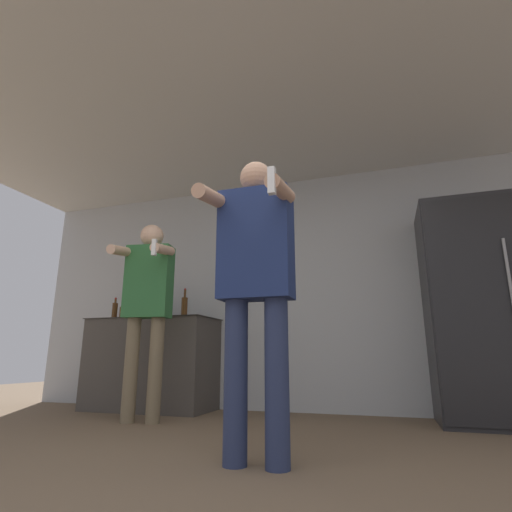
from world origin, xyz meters
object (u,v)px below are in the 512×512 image
bottle_green_wine (115,311)px  person_woman_foreground (255,275)px  refrigerator (471,310)px  bottle_tall_gin (184,307)px  bottle_brown_liquor (138,307)px  person_man_side (147,298)px  bottle_dark_rum (145,311)px  bottle_amber_bourbon (123,312)px

bottle_green_wine → person_woman_foreground: bearing=-37.7°
refrigerator → bottle_tall_gin: bearing=-179.7°
bottle_brown_liquor → person_man_side: 0.94m
bottle_tall_gin → bottle_brown_liquor: (-0.59, -0.00, 0.01)m
bottle_dark_rum → bottle_amber_bourbon: bearing=180.0°
bottle_dark_rum → bottle_green_wine: 0.40m
bottle_tall_gin → person_woman_foreground: (1.39, -1.77, -0.08)m
bottle_brown_liquor → person_man_side: person_man_side is taller
bottle_amber_bourbon → person_woman_foreground: person_woman_foreground is taller
bottle_tall_gin → person_man_side: (0.00, -0.72, -0.01)m
person_man_side → refrigerator: bearing=14.9°
bottle_dark_rum → person_woman_foreground: bearing=-43.2°
bottle_tall_gin → bottle_green_wine: bottle_tall_gin is taller
bottle_dark_rum → person_woman_foreground: person_woman_foreground is taller
bottle_brown_liquor → bottle_green_wine: size_ratio=1.33×
bottle_amber_bourbon → bottle_dark_rum: bearing=-0.0°
bottle_green_wine → bottle_amber_bourbon: bearing=0.0°
bottle_amber_bourbon → refrigerator: bearing=0.2°
bottle_tall_gin → bottle_brown_liquor: bearing=-180.0°
bottle_brown_liquor → bottle_dark_rum: bottle_brown_liquor is taller
bottle_tall_gin → bottle_brown_liquor: bottle_brown_liquor is taller
bottle_tall_gin → person_man_side: size_ratio=0.18×
person_woman_foreground → bottle_brown_liquor: bearing=138.2°
person_woman_foreground → person_man_side: 1.73m
bottle_brown_liquor → bottle_green_wine: (-0.30, 0.00, -0.03)m
bottle_tall_gin → person_woman_foreground: 2.25m
refrigerator → person_woman_foreground: refrigerator is taller
bottle_tall_gin → bottle_dark_rum: bottle_tall_gin is taller
bottle_brown_liquor → bottle_amber_bourbon: bearing=180.0°
bottle_brown_liquor → person_man_side: size_ratio=0.19×
bottle_dark_rum → bottle_green_wine: (-0.40, 0.00, 0.02)m
bottle_brown_liquor → bottle_amber_bourbon: (-0.19, 0.00, -0.05)m
bottle_brown_liquor → bottle_dark_rum: (0.09, 0.00, -0.05)m
bottle_amber_bourbon → person_man_side: size_ratio=0.13×
person_man_side → bottle_dark_rum: bearing=124.6°
bottle_tall_gin → bottle_amber_bourbon: (-0.78, 0.00, -0.03)m
bottle_brown_liquor → bottle_amber_bourbon: size_ratio=1.53×
bottle_amber_bourbon → bottle_tall_gin: bearing=0.0°
bottle_dark_rum → person_man_side: person_man_side is taller
bottle_tall_gin → bottle_brown_liquor: 0.59m
person_man_side → bottle_green_wine: bearing=141.1°
refrigerator → bottle_green_wine: (-3.68, -0.02, 0.12)m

